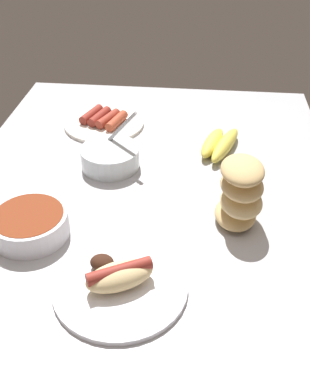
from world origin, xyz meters
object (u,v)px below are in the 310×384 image
(bowl_coleslaw, at_px, (110,156))
(plate_sausages, at_px, (104,121))
(plate_hotdog_assembled, at_px, (119,281))
(bread_stack, at_px, (240,193))
(banana_bunch, at_px, (219,144))
(bowl_chili, at_px, (30,223))

(bowl_coleslaw, relative_size, plate_sausages, 0.65)
(bowl_coleslaw, distance_m, plate_hotdog_assembled, 0.40)
(bread_stack, bearing_deg, banana_bunch, 7.11)
(bowl_coleslaw, bearing_deg, bread_stack, -120.56)
(banana_bunch, bearing_deg, bread_stack, -172.89)
(bread_stack, xyz_separation_m, banana_bunch, (0.28, 0.04, -0.05))
(bowl_coleslaw, height_order, bread_stack, bowl_coleslaw)
(plate_hotdog_assembled, height_order, bread_stack, bread_stack)
(banana_bunch, distance_m, bowl_chili, 0.54)
(bread_stack, relative_size, bowl_chili, 0.92)
(plate_hotdog_assembled, relative_size, plate_sausages, 1.06)
(plate_sausages, relative_size, bowl_chili, 1.46)
(bowl_coleslaw, relative_size, bowl_chili, 0.95)
(plate_sausages, distance_m, bowl_chili, 0.48)
(bowl_coleslaw, bearing_deg, plate_sausages, 15.26)
(bowl_coleslaw, xyz_separation_m, bowl_chili, (-0.27, 0.12, -0.00))
(bowl_chili, bearing_deg, plate_sausages, -6.75)
(bread_stack, height_order, bowl_chili, bread_stack)
(plate_sausages, height_order, bowl_chili, bowl_chili)
(bowl_coleslaw, relative_size, bread_stack, 1.03)
(plate_sausages, bearing_deg, bowl_chili, 173.25)
(bowl_coleslaw, xyz_separation_m, banana_bunch, (0.10, -0.27, -0.01))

